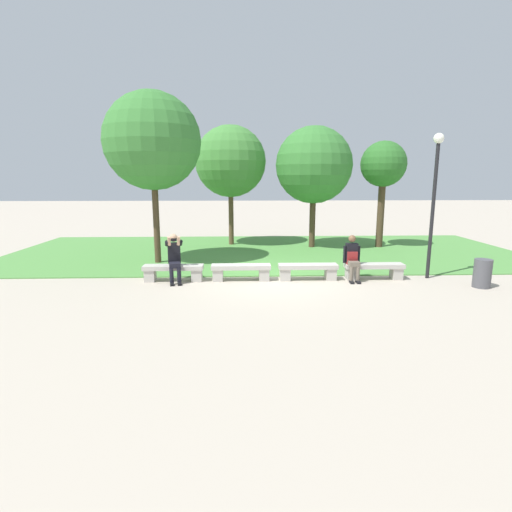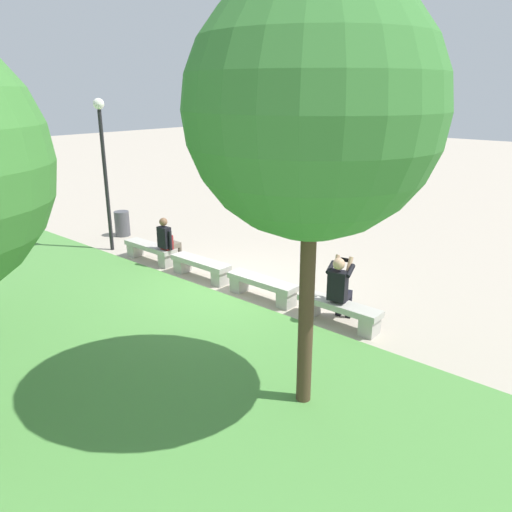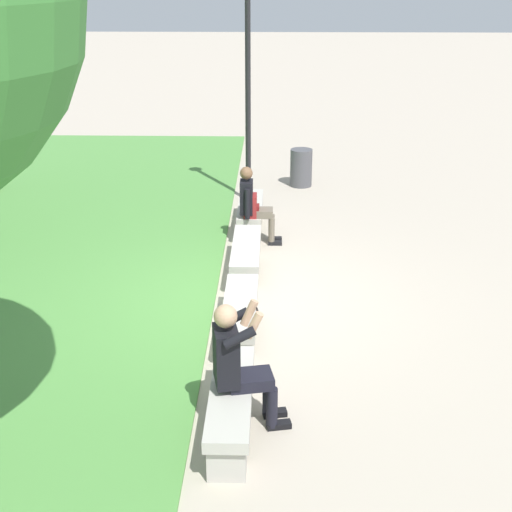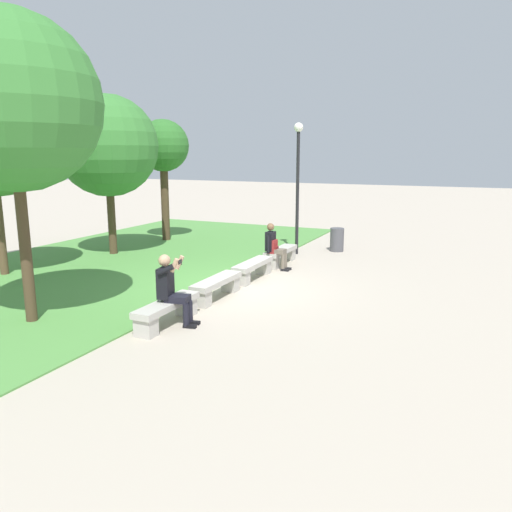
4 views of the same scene
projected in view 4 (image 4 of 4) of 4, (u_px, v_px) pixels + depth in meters
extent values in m
plane|color=#B2A593|center=(236.00, 288.00, 11.74)|extent=(80.00, 80.00, 0.00)
cube|color=#518E42|center=(92.00, 270.00, 13.51)|extent=(19.29, 8.00, 0.03)
cube|color=#B7B2A8|center=(167.00, 305.00, 9.15)|extent=(1.65, 0.40, 0.12)
cube|color=#B7B2A8|center=(146.00, 327.00, 8.62)|extent=(0.28, 0.34, 0.33)
cube|color=#B7B2A8|center=(186.00, 307.00, 9.77)|extent=(0.28, 0.34, 0.33)
cube|color=#B7B2A8|center=(217.00, 281.00, 10.82)|extent=(1.65, 0.40, 0.12)
cube|color=#B7B2A8|center=(202.00, 299.00, 10.29)|extent=(0.28, 0.34, 0.33)
cube|color=#B7B2A8|center=(230.00, 284.00, 11.44)|extent=(0.28, 0.34, 0.33)
cube|color=#B7B2A8|center=(253.00, 264.00, 12.49)|extent=(1.65, 0.40, 0.12)
cube|color=#B7B2A8|center=(242.00, 278.00, 11.97)|extent=(0.28, 0.34, 0.33)
cube|color=#B7B2A8|center=(263.00, 267.00, 13.12)|extent=(0.28, 0.34, 0.33)
cube|color=#B7B2A8|center=(281.00, 251.00, 14.17)|extent=(1.65, 0.40, 0.12)
cube|color=#B7B2A8|center=(272.00, 263.00, 13.64)|extent=(0.28, 0.34, 0.33)
cube|color=#B7B2A8|center=(289.00, 254.00, 14.79)|extent=(0.28, 0.34, 0.33)
cube|color=black|center=(190.00, 326.00, 9.06)|extent=(0.15, 0.25, 0.06)
cylinder|color=black|center=(186.00, 315.00, 9.03)|extent=(0.11, 0.11, 0.42)
cube|color=black|center=(194.00, 323.00, 9.25)|extent=(0.15, 0.25, 0.06)
cylinder|color=black|center=(190.00, 312.00, 9.22)|extent=(0.11, 0.11, 0.42)
cube|color=black|center=(178.00, 298.00, 9.12)|extent=(0.38, 0.47, 0.12)
cube|color=black|center=(165.00, 283.00, 9.11)|extent=(0.38, 0.28, 0.56)
sphere|color=tan|center=(164.00, 260.00, 9.03)|extent=(0.22, 0.22, 0.22)
cylinder|color=black|center=(166.00, 270.00, 8.85)|extent=(0.15, 0.32, 0.21)
cylinder|color=tan|center=(174.00, 265.00, 8.86)|extent=(0.09, 0.19, 0.27)
cylinder|color=black|center=(174.00, 265.00, 9.21)|extent=(0.15, 0.32, 0.21)
cylinder|color=tan|center=(180.00, 262.00, 9.10)|extent=(0.13, 0.20, 0.27)
cube|color=black|center=(180.00, 262.00, 8.96)|extent=(0.15, 0.04, 0.08)
cube|color=black|center=(285.00, 270.00, 13.41)|extent=(0.10, 0.22, 0.06)
cylinder|color=#6B6051|center=(283.00, 262.00, 13.39)|extent=(0.10, 0.10, 0.42)
cube|color=black|center=(287.00, 269.00, 13.57)|extent=(0.10, 0.22, 0.06)
cylinder|color=#6B6051|center=(285.00, 261.00, 13.55)|extent=(0.10, 0.10, 0.42)
cube|color=#6B6051|center=(278.00, 251.00, 13.49)|extent=(0.28, 0.40, 0.12)
cube|color=black|center=(270.00, 241.00, 13.53)|extent=(0.32, 0.20, 0.52)
sphere|color=brown|center=(271.00, 227.00, 13.45)|extent=(0.20, 0.20, 0.20)
cylinder|color=black|center=(268.00, 244.00, 13.35)|extent=(0.08, 0.08, 0.48)
cylinder|color=black|center=(274.00, 242.00, 13.71)|extent=(0.08, 0.08, 0.48)
cube|color=maroon|center=(272.00, 246.00, 13.52)|extent=(0.28, 0.20, 0.36)
cube|color=maroon|center=(276.00, 249.00, 13.49)|extent=(0.20, 0.06, 0.16)
torus|color=black|center=(273.00, 239.00, 13.48)|extent=(0.10, 0.02, 0.10)
cylinder|color=brown|center=(0.00, 225.00, 12.71)|extent=(0.21, 0.21, 2.61)
cylinder|color=#4C3826|center=(165.00, 202.00, 17.79)|extent=(0.28, 0.28, 2.83)
sphere|color=#2D6B28|center=(163.00, 145.00, 17.40)|extent=(1.81, 1.81, 1.81)
cylinder|color=#4C3826|center=(111.00, 216.00, 15.39)|extent=(0.24, 0.24, 2.41)
sphere|color=#387A33|center=(107.00, 146.00, 14.96)|extent=(3.04, 3.04, 3.04)
cylinder|color=#4C3826|center=(25.00, 242.00, 9.08)|extent=(0.21, 0.21, 3.04)
sphere|color=#387A33|center=(11.00, 102.00, 8.58)|extent=(3.10, 3.10, 3.10)
cylinder|color=#4C4C51|center=(337.00, 240.00, 16.06)|extent=(0.44, 0.44, 0.75)
cylinder|color=black|center=(297.00, 194.00, 15.32)|extent=(0.10, 0.10, 3.73)
sphere|color=white|center=(299.00, 127.00, 14.91)|extent=(0.28, 0.28, 0.28)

